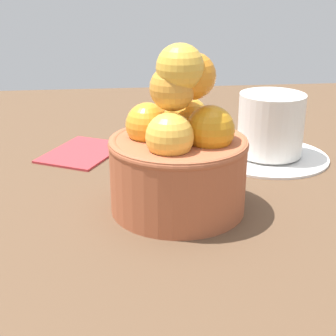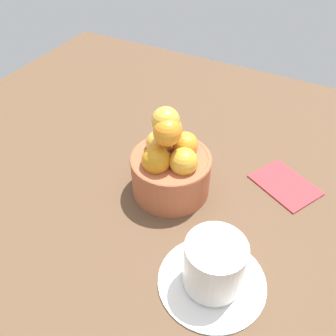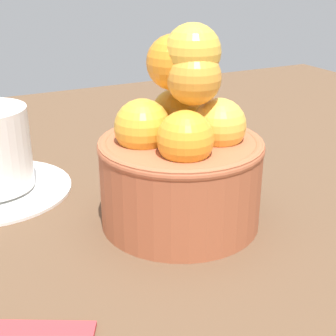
% 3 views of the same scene
% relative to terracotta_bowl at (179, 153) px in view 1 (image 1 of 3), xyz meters
% --- Properties ---
extents(ground_plane, '(1.14, 1.00, 0.04)m').
position_rel_terracotta_bowl_xyz_m(ground_plane, '(0.00, 0.00, -0.08)').
color(ground_plane, brown).
extents(terracotta_bowl, '(0.14, 0.14, 0.17)m').
position_rel_terracotta_bowl_xyz_m(terracotta_bowl, '(0.00, 0.00, 0.00)').
color(terracotta_bowl, '#AD5938').
rests_on(terracotta_bowl, ground_plane).
extents(coffee_cup, '(0.15, 0.15, 0.08)m').
position_rel_terracotta_bowl_xyz_m(coffee_cup, '(0.14, -0.13, -0.02)').
color(coffee_cup, white).
rests_on(coffee_cup, ground_plane).
extents(folded_napkin, '(0.14, 0.12, 0.01)m').
position_rel_terracotta_bowl_xyz_m(folded_napkin, '(0.18, 0.11, -0.06)').
color(folded_napkin, '#B23338').
rests_on(folded_napkin, ground_plane).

